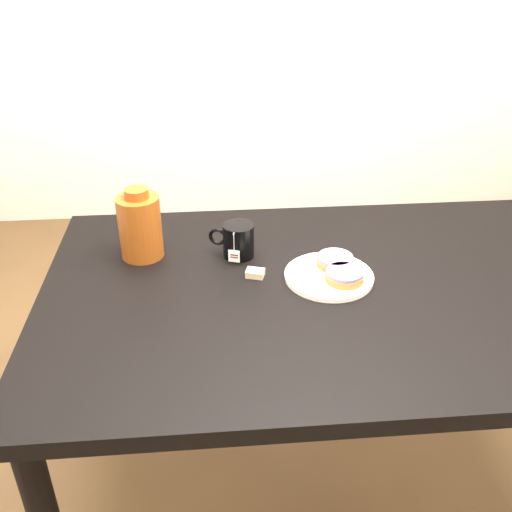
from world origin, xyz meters
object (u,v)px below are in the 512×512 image
at_px(table, 325,313).
at_px(mug, 238,240).
at_px(plate, 329,275).
at_px(bagel_back, 335,261).
at_px(bagel_front, 344,276).
at_px(teabag_pouch, 255,273).
at_px(bagel_package, 140,226).

relative_size(table, mug, 10.58).
distance_m(plate, bagel_back, 0.05).
relative_size(bagel_front, mug, 0.98).
height_order(bagel_front, teabag_pouch, bagel_front).
distance_m(mug, teabag_pouch, 0.12).
relative_size(bagel_back, teabag_pouch, 2.92).
distance_m(bagel_front, bagel_package, 0.54).
bearing_deg(teabag_pouch, bagel_front, -14.85).
bearing_deg(bagel_back, bagel_package, 166.82).
bearing_deg(bagel_package, mug, -5.37).
bearing_deg(bagel_package, table, -22.15).
xyz_separation_m(table, teabag_pouch, (-0.17, 0.06, 0.09)).
height_order(table, mug, mug).
relative_size(plate, mug, 1.68).
height_order(mug, bagel_package, bagel_package).
distance_m(table, bagel_front, 0.12).
xyz_separation_m(mug, teabag_pouch, (0.04, -0.11, -0.04)).
bearing_deg(bagel_front, mug, 146.55).
bearing_deg(bagel_package, plate, -18.50).
distance_m(table, mug, 0.30).
bearing_deg(teabag_pouch, plate, -7.95).
height_order(table, bagel_back, bagel_back).
height_order(teabag_pouch, bagel_package, bagel_package).
xyz_separation_m(plate, bagel_package, (-0.47, 0.16, 0.08)).
relative_size(bagel_front, bagel_package, 0.67).
relative_size(table, bagel_package, 7.28).
xyz_separation_m(bagel_front, mug, (-0.25, 0.17, 0.02)).
bearing_deg(bagel_package, teabag_pouch, -24.59).
height_order(bagel_back, bagel_front, same).
height_order(bagel_front, bagel_package, bagel_package).
relative_size(mug, bagel_package, 0.69).
relative_size(bagel_back, mug, 0.99).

